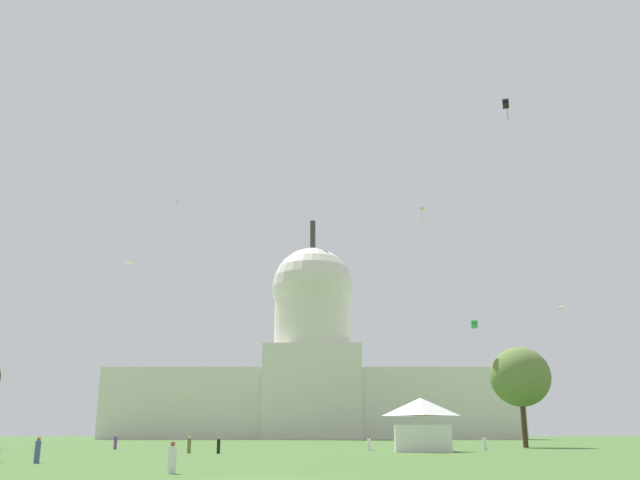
# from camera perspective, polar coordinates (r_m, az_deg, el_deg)

# --- Properties ---
(capitol_building) EXTENTS (126.49, 26.43, 70.42)m
(capitol_building) POSITION_cam_1_polar(r_m,az_deg,el_deg) (218.85, -0.56, -11.17)
(capitol_building) COLOR silver
(capitol_building) RESTS_ON ground_plane
(event_tent) EXTENTS (6.52, 7.33, 5.52)m
(event_tent) POSITION_cam_1_polar(r_m,az_deg,el_deg) (75.62, 8.58, -15.03)
(event_tent) COLOR white
(event_tent) RESTS_ON ground_plane
(tree_east_near) EXTENTS (11.18, 10.98, 13.40)m
(tree_east_near) POSITION_cam_1_polar(r_m,az_deg,el_deg) (99.39, 16.52, -10.93)
(tree_east_near) COLOR #42301E
(tree_east_near) RESTS_ON ground_plane
(person_olive_edge_east) EXTENTS (0.47, 0.47, 1.60)m
(person_olive_edge_east) POSITION_cam_1_polar(r_m,az_deg,el_deg) (70.52, -10.81, -16.53)
(person_olive_edge_east) COLOR olive
(person_olive_edge_east) RESTS_ON ground_plane
(person_purple_lawn_far_left) EXTENTS (0.47, 0.47, 1.71)m
(person_purple_lawn_far_left) POSITION_cam_1_polar(r_m,az_deg,el_deg) (88.72, -16.66, -15.93)
(person_purple_lawn_far_left) COLOR #703D93
(person_purple_lawn_far_left) RESTS_ON ground_plane
(person_black_mid_right) EXTENTS (0.40, 0.40, 1.50)m
(person_black_mid_right) POSITION_cam_1_polar(r_m,az_deg,el_deg) (68.38, -8.40, -16.70)
(person_black_mid_right) COLOR black
(person_black_mid_right) RESTS_ON ground_plane
(person_denim_near_tree_east) EXTENTS (0.45, 0.45, 1.67)m
(person_denim_near_tree_east) POSITION_cam_1_polar(r_m,az_deg,el_deg) (49.69, -22.48, -15.99)
(person_denim_near_tree_east) COLOR #3D5684
(person_denim_near_tree_east) RESTS_ON ground_plane
(person_white_mid_left) EXTENTS (0.63, 0.63, 1.68)m
(person_white_mid_left) POSITION_cam_1_polar(r_m,az_deg,el_deg) (82.30, 13.71, -16.22)
(person_white_mid_left) COLOR silver
(person_white_mid_left) RESTS_ON ground_plane
(person_white_near_tent) EXTENTS (0.56, 0.56, 1.60)m
(person_white_near_tent) POSITION_cam_1_polar(r_m,az_deg,el_deg) (78.61, 4.22, -16.66)
(person_white_near_tent) COLOR silver
(person_white_near_tent) RESTS_ON ground_plane
(person_white_back_center) EXTENTS (0.57, 0.57, 1.51)m
(person_white_back_center) POSITION_cam_1_polar(r_m,az_deg,el_deg) (35.24, -12.19, -17.48)
(person_white_back_center) COLOR silver
(person_white_back_center) RESTS_ON ground_plane
(kite_magenta_high) EXTENTS (0.41, 0.74, 0.94)m
(kite_magenta_high) POSITION_cam_1_polar(r_m,az_deg,el_deg) (143.73, -11.75, 3.09)
(kite_magenta_high) COLOR #D1339E
(kite_green_low) EXTENTS (0.91, 0.93, 1.04)m
(kite_green_low) POSITION_cam_1_polar(r_m,az_deg,el_deg) (100.27, 12.88, -6.91)
(kite_green_low) COLOR green
(kite_white_low) EXTENTS (0.90, 1.45, 2.37)m
(kite_white_low) POSITION_cam_1_polar(r_m,az_deg,el_deg) (61.35, 19.17, -5.89)
(kite_white_low) COLOR white
(kite_lime_mid) EXTENTS (1.55, 1.13, 0.25)m
(kite_lime_mid) POSITION_cam_1_polar(r_m,az_deg,el_deg) (107.16, -15.52, -2.07)
(kite_lime_mid) COLOR #8CD133
(kite_gold_high) EXTENTS (1.27, 1.77, 3.64)m
(kite_gold_high) POSITION_cam_1_polar(r_m,az_deg,el_deg) (139.25, 8.75, 2.49)
(kite_gold_high) COLOR gold
(kite_black_high) EXTENTS (1.36, 1.42, 3.64)m
(kite_black_high) POSITION_cam_1_polar(r_m,az_deg,el_deg) (126.03, 15.37, 10.95)
(kite_black_high) COLOR black
(kite_yellow_low) EXTENTS (1.42, 1.88, 0.16)m
(kite_yellow_low) POSITION_cam_1_polar(r_m,az_deg,el_deg) (175.21, -10.76, -12.69)
(kite_yellow_low) COLOR yellow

